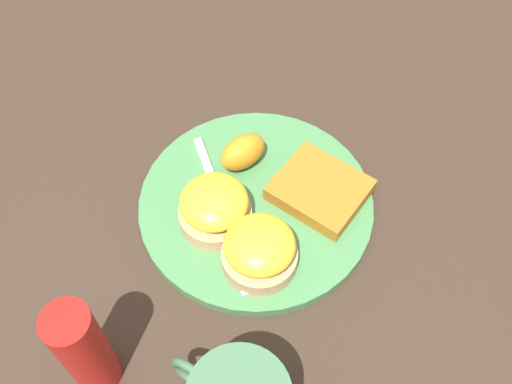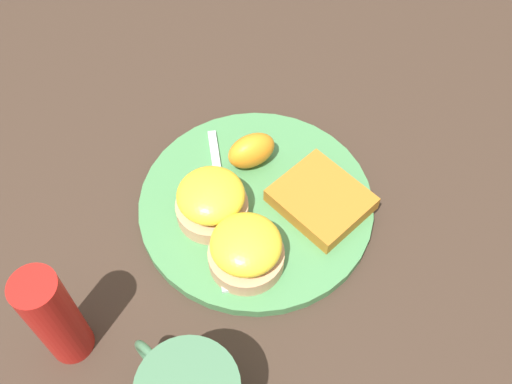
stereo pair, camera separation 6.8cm
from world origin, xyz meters
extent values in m
plane|color=#38281E|center=(0.00, 0.00, 0.00)|extent=(1.10, 1.10, 0.00)
cylinder|color=#47844C|center=(0.00, 0.00, 0.01)|extent=(0.28, 0.28, 0.01)
cylinder|color=tan|center=(0.02, 0.05, 0.02)|extent=(0.08, 0.08, 0.02)
ellipsoid|color=yellow|center=(0.02, 0.05, 0.05)|extent=(0.08, 0.08, 0.04)
cylinder|color=tan|center=(-0.05, 0.06, 0.02)|extent=(0.08, 0.08, 0.02)
ellipsoid|color=yellow|center=(-0.05, 0.06, 0.05)|extent=(0.08, 0.08, 0.04)
cube|color=#A9691F|center=(-0.06, -0.05, 0.02)|extent=(0.10, 0.09, 0.02)
ellipsoid|color=orange|center=(0.04, -0.04, 0.04)|extent=(0.05, 0.07, 0.04)
cube|color=silver|center=(0.07, 0.00, 0.02)|extent=(0.10, 0.08, 0.00)
cube|color=silver|center=(-0.04, 0.09, 0.02)|extent=(0.05, 0.05, 0.00)
torus|color=#42704C|center=(-0.07, 0.21, 0.05)|extent=(0.05, 0.01, 0.05)
cylinder|color=#B21914|center=(0.02, 0.25, 0.07)|extent=(0.04, 0.04, 0.14)
camera|label=1|loc=(-0.21, 0.32, 0.60)|focal=42.00mm
camera|label=2|loc=(-0.27, 0.27, 0.60)|focal=42.00mm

